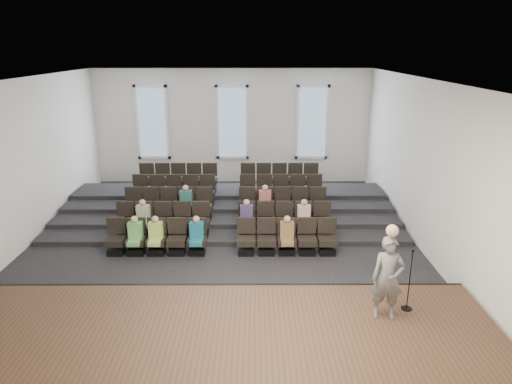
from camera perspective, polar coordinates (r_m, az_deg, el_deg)
ground at (r=14.26m, az=-4.12°, el=-6.66°), size 14.00×14.00×0.00m
ceiling at (r=13.02m, az=-4.62°, el=13.85°), size 12.00×14.00×0.02m
wall_back at (r=20.28m, az=-2.97°, el=8.14°), size 12.00×0.04×5.00m
wall_front at (r=6.90m, az=-8.49°, el=-11.87°), size 12.00×0.04×5.00m
wall_left at (r=15.11m, az=-27.80°, el=2.74°), size 0.04×14.00×5.00m
wall_right at (r=14.30m, az=20.50°, el=2.93°), size 0.04×14.00×5.00m
stage at (r=9.72m, az=-6.22°, el=-17.83°), size 11.80×3.60×0.50m
stage_lip at (r=11.20m, az=-5.29°, el=-12.56°), size 11.80×0.06×0.52m
risers at (r=17.13m, az=-3.44°, el=-1.67°), size 11.80×4.80×0.60m
seating_rows at (r=15.43m, az=-3.80°, el=-1.98°), size 6.80×4.70×1.67m
windows at (r=20.18m, az=-2.99°, el=8.67°), size 8.44×0.10×3.24m
audience at (r=14.18m, az=-5.27°, el=-3.35°), size 5.45×2.64×1.10m
speaker at (r=9.81m, az=16.14°, el=-10.31°), size 0.70×0.51×1.78m
mic_stand at (r=10.43m, az=18.51°, el=-11.74°), size 0.23×0.23×1.39m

